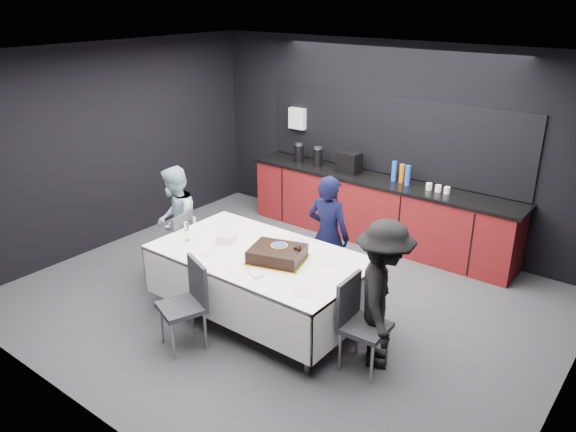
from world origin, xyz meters
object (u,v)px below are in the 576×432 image
at_px(party_table, 260,265).
at_px(champagne_flute, 186,227).
at_px(chair_near, 189,298).
at_px(chair_left, 176,243).
at_px(person_left, 176,222).
at_px(cake_assembly, 277,254).
at_px(chair_right, 358,317).
at_px(plate_stack, 227,238).
at_px(person_right, 382,295).
at_px(person_center, 328,235).

xyz_separation_m(party_table, champagne_flute, (-0.86, -0.25, 0.30)).
height_order(champagne_flute, chair_near, champagne_flute).
distance_m(chair_left, person_left, 0.32).
distance_m(cake_assembly, champagne_flute, 1.15).
distance_m(cake_assembly, chair_near, 1.01).
height_order(party_table, cake_assembly, cake_assembly).
bearing_deg(champagne_flute, cake_assembly, 11.41).
bearing_deg(chair_near, champagne_flute, 136.76).
distance_m(chair_left, chair_right, 2.64).
bearing_deg(chair_near, party_table, 74.98).
bearing_deg(chair_left, chair_near, -36.83).
bearing_deg(cake_assembly, person_left, 174.06).
relative_size(champagne_flute, chair_left, 0.24).
height_order(plate_stack, person_right, person_right).
relative_size(champagne_flute, chair_right, 0.24).
distance_m(plate_stack, chair_right, 1.82).
bearing_deg(chair_left, chair_right, -1.95).
bearing_deg(plate_stack, person_left, 170.83).
xyz_separation_m(person_left, person_right, (2.98, -0.10, 0.04)).
bearing_deg(cake_assembly, plate_stack, 178.67).
distance_m(champagne_flute, person_center, 1.64).
bearing_deg(cake_assembly, chair_near, -120.49).
distance_m(champagne_flute, person_left, 0.81).
height_order(cake_assembly, plate_stack, cake_assembly).
distance_m(champagne_flute, chair_near, 0.96).
bearing_deg(chair_left, party_table, 1.00).
distance_m(party_table, chair_near, 0.88).
bearing_deg(person_right, party_table, 63.92).
xyz_separation_m(cake_assembly, chair_right, (1.05, -0.09, -0.32)).
bearing_deg(person_right, chair_near, 89.77).
relative_size(chair_left, person_center, 0.63).
height_order(chair_near, person_center, person_center).
bearing_deg(chair_right, party_table, 175.08).
bearing_deg(chair_left, cake_assembly, 0.11).
xyz_separation_m(party_table, cake_assembly, (0.26, -0.02, 0.21)).
bearing_deg(party_table, plate_stack, -179.69).
bearing_deg(plate_stack, chair_right, -3.52).
bearing_deg(person_center, person_left, 18.54).
xyz_separation_m(plate_stack, champagne_flute, (-0.38, -0.24, 0.11)).
bearing_deg(chair_near, person_right, 28.49).
relative_size(cake_assembly, person_center, 0.47).
distance_m(party_table, chair_left, 1.33).
xyz_separation_m(cake_assembly, champagne_flute, (-1.12, -0.23, 0.09)).
bearing_deg(plate_stack, chair_left, -178.61).
xyz_separation_m(cake_assembly, person_center, (0.01, 0.94, -0.12)).
bearing_deg(person_center, chair_right, 130.72).
bearing_deg(plate_stack, champagne_flute, -147.40).
bearing_deg(chair_right, chair_near, -154.47).
xyz_separation_m(champagne_flute, chair_left, (-0.46, 0.22, -0.40)).
height_order(chair_near, person_right, person_right).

